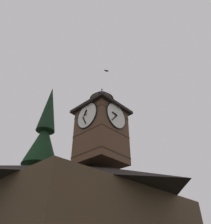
{
  "coord_description": "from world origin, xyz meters",
  "views": [
    {
      "loc": [
        10.52,
        10.54,
        2.38
      ],
      "look_at": [
        -1.56,
        -0.87,
        13.13
      ],
      "focal_mm": 34.03,
      "sensor_mm": 36.0,
      "label": 1
    }
  ],
  "objects_px": {
    "building_main": "(90,220)",
    "pine_tree_behind": "(35,190)",
    "moon": "(34,193)",
    "clock_tower": "(101,129)",
    "flying_bird_high": "(106,71)"
  },
  "relations": [
    {
      "from": "building_main",
      "to": "pine_tree_behind",
      "type": "distance_m",
      "value": 6.3
    },
    {
      "from": "building_main",
      "to": "moon",
      "type": "xyz_separation_m",
      "value": [
        -13.1,
        -32.08,
        8.5
      ]
    },
    {
      "from": "building_main",
      "to": "clock_tower",
      "type": "relative_size",
      "value": 1.83
    },
    {
      "from": "building_main",
      "to": "flying_bird_high",
      "type": "bearing_deg",
      "value": 157.61
    },
    {
      "from": "clock_tower",
      "to": "pine_tree_behind",
      "type": "relative_size",
      "value": 0.43
    },
    {
      "from": "moon",
      "to": "flying_bird_high",
      "type": "height_order",
      "value": "flying_bird_high"
    },
    {
      "from": "clock_tower",
      "to": "flying_bird_high",
      "type": "bearing_deg",
      "value": -173.19
    },
    {
      "from": "clock_tower",
      "to": "pine_tree_behind",
      "type": "distance_m",
      "value": 7.81
    },
    {
      "from": "clock_tower",
      "to": "building_main",
      "type": "bearing_deg",
      "value": -53.79
    },
    {
      "from": "clock_tower",
      "to": "moon",
      "type": "xyz_separation_m",
      "value": [
        -12.67,
        -32.67,
        1.42
      ]
    },
    {
      "from": "building_main",
      "to": "flying_bird_high",
      "type": "relative_size",
      "value": 29.16
    },
    {
      "from": "pine_tree_behind",
      "to": "flying_bird_high",
      "type": "bearing_deg",
      "value": 113.73
    },
    {
      "from": "moon",
      "to": "flying_bird_high",
      "type": "xyz_separation_m",
      "value": [
        11.9,
        32.58,
        6.05
      ]
    },
    {
      "from": "building_main",
      "to": "pine_tree_behind",
      "type": "xyz_separation_m",
      "value": [
        1.45,
        -5.54,
        2.61
      ]
    },
    {
      "from": "pine_tree_behind",
      "to": "flying_bird_high",
      "type": "height_order",
      "value": "flying_bird_high"
    }
  ]
}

